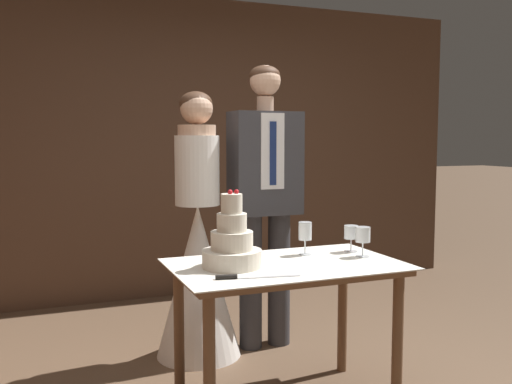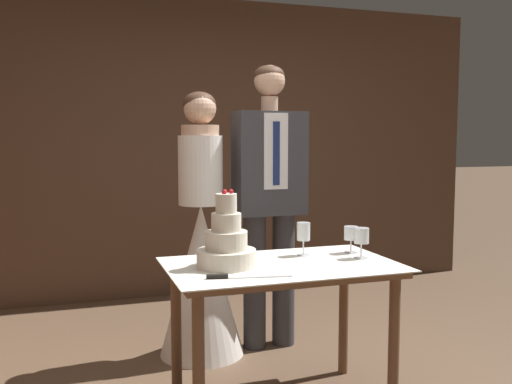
{
  "view_description": "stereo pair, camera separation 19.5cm",
  "coord_description": "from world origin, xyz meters",
  "px_view_note": "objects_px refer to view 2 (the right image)",
  "views": [
    {
      "loc": [
        -1.36,
        -2.55,
        1.4
      ],
      "look_at": [
        -0.15,
        0.48,
        1.09
      ],
      "focal_mm": 40.0,
      "sensor_mm": 36.0,
      "label": 1
    },
    {
      "loc": [
        -1.18,
        -2.61,
        1.4
      ],
      "look_at": [
        -0.15,
        0.48,
        1.09
      ],
      "focal_mm": 40.0,
      "sensor_mm": 36.0,
      "label": 2
    }
  ],
  "objects_px": {
    "cake_table": "(282,284)",
    "bride": "(201,260)",
    "tiered_cake": "(226,244)",
    "cake_knife": "(232,277)",
    "wine_glass_middle": "(361,237)",
    "wine_glass_near": "(351,235)",
    "wine_glass_far": "(303,232)",
    "groom": "(269,191)"
  },
  "relations": [
    {
      "from": "cake_table",
      "to": "bride",
      "type": "bearing_deg",
      "value": 105.45
    },
    {
      "from": "tiered_cake",
      "to": "bride",
      "type": "distance_m",
      "value": 0.85
    },
    {
      "from": "cake_knife",
      "to": "tiered_cake",
      "type": "bearing_deg",
      "value": 92.28
    },
    {
      "from": "wine_glass_middle",
      "to": "bride",
      "type": "height_order",
      "value": "bride"
    },
    {
      "from": "tiered_cake",
      "to": "cake_knife",
      "type": "xyz_separation_m",
      "value": [
        -0.04,
        -0.24,
        -0.11
      ]
    },
    {
      "from": "tiered_cake",
      "to": "bride",
      "type": "height_order",
      "value": "bride"
    },
    {
      "from": "wine_glass_near",
      "to": "wine_glass_far",
      "type": "distance_m",
      "value": 0.28
    },
    {
      "from": "wine_glass_near",
      "to": "groom",
      "type": "height_order",
      "value": "groom"
    },
    {
      "from": "groom",
      "to": "tiered_cake",
      "type": "bearing_deg",
      "value": -122.59
    },
    {
      "from": "cake_table",
      "to": "groom",
      "type": "height_order",
      "value": "groom"
    },
    {
      "from": "bride",
      "to": "wine_glass_far",
      "type": "bearing_deg",
      "value": -58.07
    },
    {
      "from": "cake_table",
      "to": "tiered_cake",
      "type": "xyz_separation_m",
      "value": [
        -0.29,
        0.03,
        0.22
      ]
    },
    {
      "from": "tiered_cake",
      "to": "cake_knife",
      "type": "relative_size",
      "value": 0.98
    },
    {
      "from": "wine_glass_near",
      "to": "groom",
      "type": "xyz_separation_m",
      "value": [
        -0.24,
        0.69,
        0.19
      ]
    },
    {
      "from": "tiered_cake",
      "to": "groom",
      "type": "bearing_deg",
      "value": 57.41
    },
    {
      "from": "wine_glass_near",
      "to": "wine_glass_far",
      "type": "xyz_separation_m",
      "value": [
        -0.28,
        0.02,
        0.02
      ]
    },
    {
      "from": "cake_table",
      "to": "groom",
      "type": "relative_size",
      "value": 0.63
    },
    {
      "from": "bride",
      "to": "groom",
      "type": "distance_m",
      "value": 0.63
    },
    {
      "from": "cake_table",
      "to": "bride",
      "type": "height_order",
      "value": "bride"
    },
    {
      "from": "cake_table",
      "to": "tiered_cake",
      "type": "relative_size",
      "value": 3.02
    },
    {
      "from": "cake_table",
      "to": "bride",
      "type": "distance_m",
      "value": 0.87
    },
    {
      "from": "tiered_cake",
      "to": "wine_glass_middle",
      "type": "bearing_deg",
      "value": -2.34
    },
    {
      "from": "wine_glass_middle",
      "to": "cake_knife",
      "type": "bearing_deg",
      "value": -165.15
    },
    {
      "from": "wine_glass_near",
      "to": "wine_glass_middle",
      "type": "relative_size",
      "value": 0.92
    },
    {
      "from": "cake_table",
      "to": "cake_knife",
      "type": "xyz_separation_m",
      "value": [
        -0.32,
        -0.21,
        0.11
      ]
    },
    {
      "from": "groom",
      "to": "cake_table",
      "type": "bearing_deg",
      "value": -105.46
    },
    {
      "from": "wine_glass_far",
      "to": "bride",
      "type": "bearing_deg",
      "value": 121.93
    },
    {
      "from": "wine_glass_near",
      "to": "wine_glass_middle",
      "type": "bearing_deg",
      "value": -95.64
    },
    {
      "from": "wine_glass_near",
      "to": "groom",
      "type": "bearing_deg",
      "value": 108.97
    },
    {
      "from": "tiered_cake",
      "to": "wine_glass_middle",
      "type": "distance_m",
      "value": 0.74
    },
    {
      "from": "wine_glass_near",
      "to": "bride",
      "type": "height_order",
      "value": "bride"
    },
    {
      "from": "cake_knife",
      "to": "wine_glass_middle",
      "type": "distance_m",
      "value": 0.81
    },
    {
      "from": "wine_glass_middle",
      "to": "cake_table",
      "type": "bearing_deg",
      "value": 179.63
    },
    {
      "from": "cake_table",
      "to": "cake_knife",
      "type": "relative_size",
      "value": 2.98
    },
    {
      "from": "wine_glass_far",
      "to": "cake_knife",
      "type": "bearing_deg",
      "value": -144.05
    },
    {
      "from": "cake_knife",
      "to": "wine_glass_near",
      "type": "distance_m",
      "value": 0.87
    },
    {
      "from": "cake_knife",
      "to": "wine_glass_near",
      "type": "bearing_deg",
      "value": 34.92
    },
    {
      "from": "cake_knife",
      "to": "wine_glass_middle",
      "type": "relative_size",
      "value": 2.41
    },
    {
      "from": "bride",
      "to": "tiered_cake",
      "type": "bearing_deg",
      "value": -93.85
    },
    {
      "from": "wine_glass_near",
      "to": "bride",
      "type": "relative_size",
      "value": 0.09
    },
    {
      "from": "cake_table",
      "to": "tiered_cake",
      "type": "bearing_deg",
      "value": 174.53
    },
    {
      "from": "wine_glass_near",
      "to": "wine_glass_middle",
      "type": "distance_m",
      "value": 0.14
    }
  ]
}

